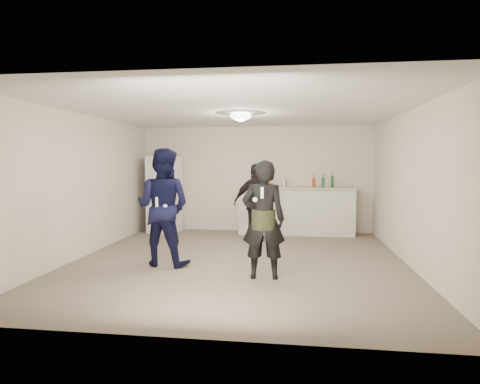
# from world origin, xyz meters

# --- Properties ---
(floor) EXTENTS (6.00, 6.00, 0.00)m
(floor) POSITION_xyz_m (0.00, 0.00, 0.00)
(floor) COLOR #6B5B4C
(floor) RESTS_ON ground
(ceiling) EXTENTS (6.00, 6.00, 0.00)m
(ceiling) POSITION_xyz_m (0.00, 0.00, 2.50)
(ceiling) COLOR silver
(ceiling) RESTS_ON wall_back
(wall_back) EXTENTS (6.00, 0.00, 6.00)m
(wall_back) POSITION_xyz_m (0.00, 3.00, 1.25)
(wall_back) COLOR beige
(wall_back) RESTS_ON floor
(wall_front) EXTENTS (6.00, 0.00, 6.00)m
(wall_front) POSITION_xyz_m (0.00, -3.00, 1.25)
(wall_front) COLOR beige
(wall_front) RESTS_ON floor
(wall_left) EXTENTS (0.00, 6.00, 6.00)m
(wall_left) POSITION_xyz_m (-2.75, 0.00, 1.25)
(wall_left) COLOR beige
(wall_left) RESTS_ON floor
(wall_right) EXTENTS (0.00, 6.00, 6.00)m
(wall_right) POSITION_xyz_m (2.75, 0.00, 1.25)
(wall_right) COLOR beige
(wall_right) RESTS_ON floor
(counter) EXTENTS (2.60, 0.56, 1.05)m
(counter) POSITION_xyz_m (0.97, 2.67, 0.53)
(counter) COLOR silver
(counter) RESTS_ON floor
(counter_top) EXTENTS (2.68, 0.64, 0.04)m
(counter_top) POSITION_xyz_m (0.97, 2.67, 1.07)
(counter_top) COLOR #BEB293
(counter_top) RESTS_ON counter
(fridge) EXTENTS (0.70, 0.70, 1.80)m
(fridge) POSITION_xyz_m (-2.12, 2.60, 0.90)
(fridge) COLOR white
(fridge) RESTS_ON floor
(fridge_handle) EXTENTS (0.02, 0.02, 0.60)m
(fridge_handle) POSITION_xyz_m (-1.84, 2.23, 1.30)
(fridge_handle) COLOR silver
(fridge_handle) RESTS_ON fridge
(ceiling_dome) EXTENTS (0.36, 0.36, 0.16)m
(ceiling_dome) POSITION_xyz_m (0.00, 0.30, 2.45)
(ceiling_dome) COLOR white
(ceiling_dome) RESTS_ON ceiling
(shaker) EXTENTS (0.08, 0.08, 0.17)m
(shaker) POSITION_xyz_m (0.69, 2.60, 1.18)
(shaker) COLOR silver
(shaker) RESTS_ON counter_top
(man) EXTENTS (0.99, 0.82, 1.88)m
(man) POSITION_xyz_m (-1.17, -0.39, 0.94)
(man) COLOR #0D0F39
(man) RESTS_ON floor
(woman) EXTENTS (0.64, 0.44, 1.69)m
(woman) POSITION_xyz_m (0.49, -0.93, 0.84)
(woman) COLOR black
(woman) RESTS_ON floor
(camo_shorts) EXTENTS (0.34, 0.34, 0.28)m
(camo_shorts) POSITION_xyz_m (0.49, -0.93, 0.85)
(camo_shorts) COLOR #303C1B
(camo_shorts) RESTS_ON woman
(spectator) EXTENTS (1.01, 0.55, 1.63)m
(spectator) POSITION_xyz_m (0.15, 1.74, 0.81)
(spectator) COLOR black
(spectator) RESTS_ON floor
(remote_man) EXTENTS (0.04, 0.04, 0.15)m
(remote_man) POSITION_xyz_m (-1.17, -0.67, 1.05)
(remote_man) COLOR silver
(remote_man) RESTS_ON man
(nunchuk_man) EXTENTS (0.07, 0.07, 0.07)m
(nunchuk_man) POSITION_xyz_m (-1.05, -0.64, 0.98)
(nunchuk_man) COLOR silver
(nunchuk_man) RESTS_ON man
(remote_woman) EXTENTS (0.04, 0.04, 0.15)m
(remote_woman) POSITION_xyz_m (0.49, -1.18, 1.25)
(remote_woman) COLOR white
(remote_woman) RESTS_ON woman
(nunchuk_woman) EXTENTS (0.07, 0.07, 0.07)m
(nunchuk_woman) POSITION_xyz_m (0.39, -1.15, 1.15)
(nunchuk_woman) COLOR white
(nunchuk_woman) RESTS_ON woman
(bottle_cluster) EXTENTS (1.49, 0.31, 0.26)m
(bottle_cluster) POSITION_xyz_m (1.14, 2.62, 1.20)
(bottle_cluster) COLOR brown
(bottle_cluster) RESTS_ON counter_top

